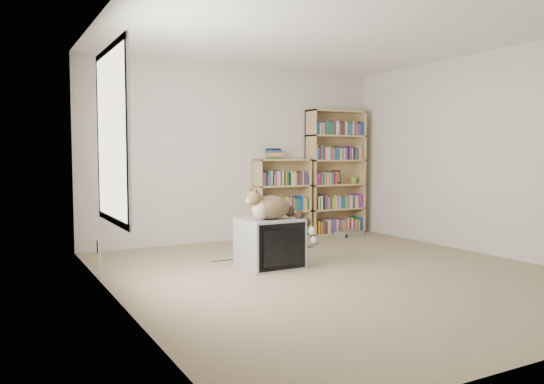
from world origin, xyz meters
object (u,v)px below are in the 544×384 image
bookcase_tall (335,176)px  bookcase_short (281,202)px  cat (277,210)px  dvd_player (349,234)px  crt_tv (269,243)px

bookcase_tall → bookcase_short: size_ratio=1.63×
cat → dvd_player: size_ratio=1.93×
cat → bookcase_short: bearing=51.1°
bookcase_tall → bookcase_short: bookcase_tall is taller
dvd_player → cat: bearing=-161.8°
bookcase_tall → dvd_player: size_ratio=5.02×
bookcase_tall → dvd_player: bookcase_tall is taller
cat → dvd_player: (2.03, 1.43, -0.59)m
bookcase_short → dvd_player: (0.95, -0.39, -0.49)m
crt_tv → cat: size_ratio=0.86×
crt_tv → dvd_player: 2.49m
crt_tv → bookcase_tall: 2.80m
cat → bookcase_short: size_ratio=0.63×
cat → bookcase_short: 2.12m
crt_tv → bookcase_short: bearing=55.3°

